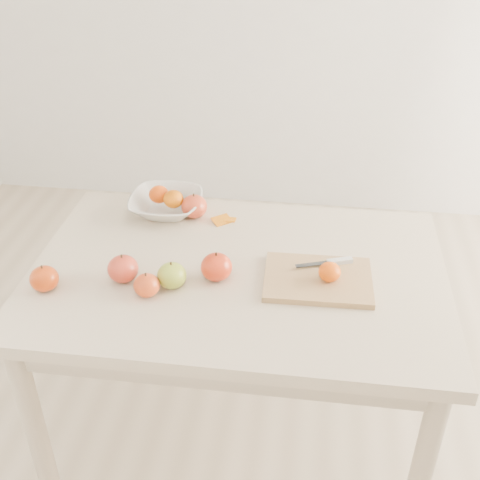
# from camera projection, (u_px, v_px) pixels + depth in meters

# --- Properties ---
(ground) EXTENTS (3.50, 3.50, 0.00)m
(ground) POSITION_uv_depth(u_px,v_px,m) (238.00, 440.00, 2.15)
(ground) COLOR #C6B293
(ground) RESTS_ON ground
(table) EXTENTS (1.20, 0.80, 0.75)m
(table) POSITION_uv_depth(u_px,v_px,m) (238.00, 296.00, 1.80)
(table) COLOR beige
(table) RESTS_ON ground
(cutting_board) EXTENTS (0.31, 0.23, 0.02)m
(cutting_board) POSITION_uv_depth(u_px,v_px,m) (318.00, 279.00, 1.69)
(cutting_board) COLOR tan
(cutting_board) RESTS_ON table
(board_tangerine) EXTENTS (0.06, 0.06, 0.05)m
(board_tangerine) POSITION_uv_depth(u_px,v_px,m) (330.00, 272.00, 1.66)
(board_tangerine) COLOR #D93A07
(board_tangerine) RESTS_ON cutting_board
(fruit_bowl) EXTENTS (0.24, 0.24, 0.06)m
(fruit_bowl) POSITION_uv_depth(u_px,v_px,m) (166.00, 204.00, 2.00)
(fruit_bowl) COLOR silver
(fruit_bowl) RESTS_ON table
(bowl_tangerine_near) EXTENTS (0.07, 0.07, 0.06)m
(bowl_tangerine_near) POSITION_uv_depth(u_px,v_px,m) (159.00, 194.00, 2.00)
(bowl_tangerine_near) COLOR #D45107
(bowl_tangerine_near) RESTS_ON fruit_bowl
(bowl_tangerine_far) EXTENTS (0.07, 0.07, 0.06)m
(bowl_tangerine_far) POSITION_uv_depth(u_px,v_px,m) (173.00, 199.00, 1.97)
(bowl_tangerine_far) COLOR orange
(bowl_tangerine_far) RESTS_ON fruit_bowl
(orange_peel_a) EXTENTS (0.07, 0.07, 0.01)m
(orange_peel_a) POSITION_uv_depth(u_px,v_px,m) (222.00, 221.00, 1.97)
(orange_peel_a) COLOR orange
(orange_peel_a) RESTS_ON table
(orange_peel_b) EXTENTS (0.05, 0.04, 0.01)m
(orange_peel_b) POSITION_uv_depth(u_px,v_px,m) (229.00, 220.00, 1.97)
(orange_peel_b) COLOR orange
(orange_peel_b) RESTS_ON table
(paring_knife) EXTENTS (0.17, 0.07, 0.01)m
(paring_knife) POSITION_uv_depth(u_px,v_px,m) (335.00, 262.00, 1.73)
(paring_knife) COLOR silver
(paring_knife) RESTS_ON cutting_board
(apple_green) EXTENTS (0.08, 0.08, 0.07)m
(apple_green) POSITION_uv_depth(u_px,v_px,m) (172.00, 275.00, 1.66)
(apple_green) COLOR olive
(apple_green) RESTS_ON table
(apple_red_b) EXTENTS (0.09, 0.09, 0.08)m
(apple_red_b) POSITION_uv_depth(u_px,v_px,m) (123.00, 269.00, 1.68)
(apple_red_b) COLOR #A01410
(apple_red_b) RESTS_ON table
(apple_red_c) EXTENTS (0.07, 0.07, 0.06)m
(apple_red_c) POSITION_uv_depth(u_px,v_px,m) (147.00, 285.00, 1.63)
(apple_red_c) COLOR #A42A1B
(apple_red_c) RESTS_ON table
(apple_red_e) EXTENTS (0.09, 0.09, 0.08)m
(apple_red_e) POSITION_uv_depth(u_px,v_px,m) (216.00, 267.00, 1.68)
(apple_red_e) COLOR #A81B10
(apple_red_e) RESTS_ON table
(apple_red_d) EXTENTS (0.08, 0.08, 0.07)m
(apple_red_d) POSITION_uv_depth(u_px,v_px,m) (44.00, 279.00, 1.65)
(apple_red_d) COLOR #8F0702
(apple_red_d) RESTS_ON table
(apple_red_a) EXTENTS (0.09, 0.09, 0.08)m
(apple_red_a) POSITION_uv_depth(u_px,v_px,m) (194.00, 206.00, 1.97)
(apple_red_a) COLOR #9C2413
(apple_red_a) RESTS_ON table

